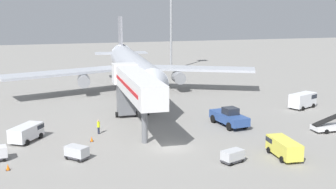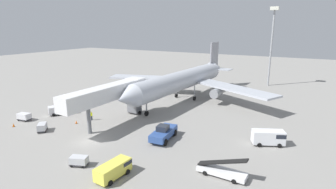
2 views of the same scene
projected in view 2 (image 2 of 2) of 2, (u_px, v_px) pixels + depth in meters
The scene contains 15 objects.
ground_plane at pixel (90, 141), 43.72m from camera, with size 300.00×300.00×0.00m, color gray.
airplane_at_gate at pixel (184, 80), 67.76m from camera, with size 47.23×47.64×13.74m.
jet_bridge at pixel (111, 94), 50.62m from camera, with size 3.76×20.40×7.73m.
pushback_tug at pixel (164, 133), 44.27m from camera, with size 3.38×6.79×2.56m.
belt_loader_truck at pixel (222, 171), 33.42m from camera, with size 6.26×2.09×3.04m.
service_van_far_center at pixel (269, 137), 42.21m from camera, with size 5.31×3.90×2.36m.
service_van_outer_right at pixel (61, 109), 57.19m from camera, with size 4.19×4.96×1.89m.
service_van_outer_left at pixel (114, 169), 33.15m from camera, with size 2.46×5.03×1.91m.
baggage_cart_far_left at pixel (24, 117), 53.36m from camera, with size 2.64×1.86×1.48m.
baggage_cart_near_center at pixel (79, 161), 35.91m from camera, with size 2.61×2.04×1.34m.
baggage_cart_far_right at pixel (42, 127), 47.81m from camera, with size 2.59×2.65×1.44m.
ground_crew_worker_foreground at pixel (92, 116), 53.50m from camera, with size 0.39×0.39×1.83m.
safety_cone_alpha at pixel (76, 122), 51.78m from camera, with size 0.40×0.40×0.61m.
safety_cone_bravo at pixel (13, 125), 50.12m from camera, with size 0.42×0.42×0.65m.
apron_light_mast at pixel (273, 31), 81.43m from camera, with size 2.40×2.40×24.09m.
Camera 2 is at (30.95, -29.08, 18.22)m, focal length 28.55 mm.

